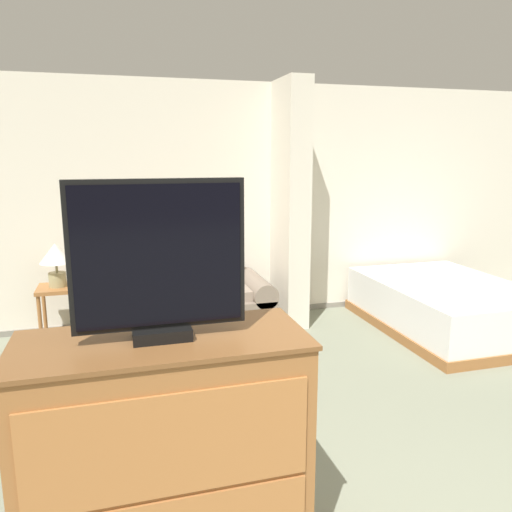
% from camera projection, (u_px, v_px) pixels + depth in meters
% --- Properties ---
extents(wall_back, '(7.74, 0.16, 2.60)m').
position_uv_depth(wall_back, '(241.00, 203.00, 5.59)').
color(wall_back, silver).
rests_on(wall_back, ground_plane).
extents(wall_partition_pillar, '(0.24, 0.65, 2.60)m').
position_uv_depth(wall_partition_pillar, '(290.00, 205.00, 5.35)').
color(wall_partition_pillar, silver).
rests_on(wall_partition_pillar, ground_plane).
extents(couch, '(1.92, 0.84, 0.87)m').
position_uv_depth(couch, '(176.00, 305.00, 5.12)').
color(couch, gray).
rests_on(couch, ground_plane).
extents(coffee_table, '(0.58, 0.50, 0.46)m').
position_uv_depth(coffee_table, '(191.00, 329.00, 4.18)').
color(coffee_table, '#996033').
rests_on(coffee_table, ground_plane).
extents(side_table, '(0.39, 0.39, 0.58)m').
position_uv_depth(side_table, '(59.00, 298.00, 4.84)').
color(side_table, '#996033').
rests_on(side_table, ground_plane).
extents(table_lamp, '(0.30, 0.30, 0.42)m').
position_uv_depth(table_lamp, '(56.00, 258.00, 4.76)').
color(table_lamp, tan).
rests_on(table_lamp, side_table).
extents(tv_dresser, '(1.22, 0.53, 1.08)m').
position_uv_depth(tv_dresser, '(167.00, 455.00, 2.19)').
color(tv_dresser, '#996033').
rests_on(tv_dresser, ground_plane).
extents(tv, '(0.71, 0.16, 0.66)m').
position_uv_depth(tv, '(159.00, 262.00, 2.02)').
color(tv, black).
rests_on(tv, tv_dresser).
extents(bed, '(1.41, 1.96, 0.51)m').
position_uv_depth(bed, '(445.00, 305.00, 5.32)').
color(bed, '#996033').
rests_on(bed, ground_plane).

